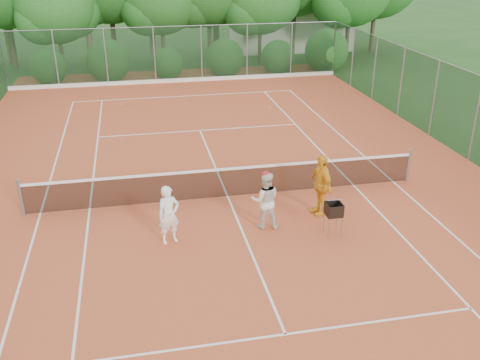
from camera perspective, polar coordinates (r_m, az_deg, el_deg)
name	(u,v)px	position (r m, az deg, el deg)	size (l,w,h in m)	color
ground	(228,197)	(16.39, -1.32, -1.87)	(120.00, 120.00, 0.00)	#204719
clay_court	(228,197)	(16.39, -1.32, -1.83)	(18.00, 36.00, 0.02)	#C1532C
club_building	(290,26)	(40.61, 5.34, 16.01)	(8.00, 5.00, 3.00)	beige
tennis_net	(228,182)	(16.17, -1.33, -0.17)	(11.97, 0.10, 1.10)	gray
player_white	(169,215)	(13.78, -7.60, -3.71)	(0.57, 0.37, 1.56)	white
player_center_grp	(265,200)	(14.36, 2.70, -2.15)	(0.87, 0.72, 1.65)	silver
player_yellow	(321,185)	(15.21, 8.61, -0.50)	(1.05, 0.44, 1.79)	gold
ball_hopper	(334,210)	(14.22, 9.97, -3.17)	(0.40, 0.40, 0.92)	gray
stray_ball_a	(122,104)	(26.38, -12.51, 7.89)	(0.07, 0.07, 0.07)	#D0DF34
stray_ball_b	(155,105)	(26.05, -9.06, 7.95)	(0.07, 0.07, 0.07)	#D4E435
stray_ball_c	(270,107)	(25.34, 3.18, 7.76)	(0.07, 0.07, 0.07)	yellow
court_markings	(228,197)	(16.38, -1.32, -1.79)	(11.03, 23.83, 0.01)	white
fence_back	(178,54)	(30.15, -6.62, 13.16)	(18.07, 0.07, 3.00)	#19381E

